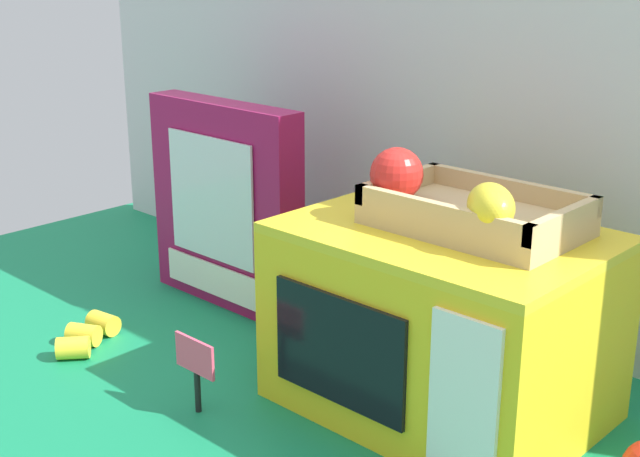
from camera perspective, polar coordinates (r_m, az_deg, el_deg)
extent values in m
plane|color=#147A4C|center=(1.26, 0.72, -8.20)|extent=(1.70, 1.70, 0.00)
cube|color=silver|center=(1.33, 8.05, 10.62)|extent=(1.61, 0.03, 0.78)
cube|color=yellow|center=(1.09, 7.96, -6.26)|extent=(0.38, 0.28, 0.22)
cube|color=yellow|center=(1.05, 8.24, -0.39)|extent=(0.38, 0.28, 0.01)
cube|color=black|center=(1.02, 1.19, -7.98)|extent=(0.20, 0.01, 0.13)
cube|color=white|center=(0.92, 9.34, -11.12)|extent=(0.08, 0.01, 0.19)
cube|color=tan|center=(1.05, 10.07, 0.57)|extent=(0.24, 0.16, 0.02)
cube|color=tan|center=(0.99, 7.81, 0.97)|extent=(0.24, 0.01, 0.02)
cube|color=tan|center=(1.10, 12.23, 2.57)|extent=(0.24, 0.01, 0.02)
cube|color=tan|center=(1.11, 5.20, 2.97)|extent=(0.01, 0.16, 0.02)
cube|color=tan|center=(0.99, 15.68, 0.51)|extent=(0.01, 0.16, 0.02)
ellipsoid|color=yellow|center=(0.97, 11.10, 1.43)|extent=(0.09, 0.09, 0.05)
sphere|color=red|center=(1.07, 5.03, 3.56)|extent=(0.07, 0.07, 0.07)
cube|color=#99144C|center=(1.39, -6.19, 1.54)|extent=(0.30, 0.05, 0.33)
cube|color=silver|center=(1.37, -7.10, 1.96)|extent=(0.19, 0.00, 0.20)
cube|color=white|center=(1.41, -6.89, -3.30)|extent=(0.23, 0.00, 0.05)
cylinder|color=black|center=(1.12, -7.99, -10.50)|extent=(0.01, 0.01, 0.06)
cube|color=#F44C6B|center=(1.09, -8.19, -8.23)|extent=(0.07, 0.00, 0.05)
cylinder|color=yellow|center=(1.36, -13.98, -6.03)|extent=(0.05, 0.04, 0.03)
cylinder|color=yellow|center=(1.33, -15.19, -6.70)|extent=(0.05, 0.05, 0.03)
cylinder|color=yellow|center=(1.29, -15.82, -7.51)|extent=(0.05, 0.06, 0.03)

